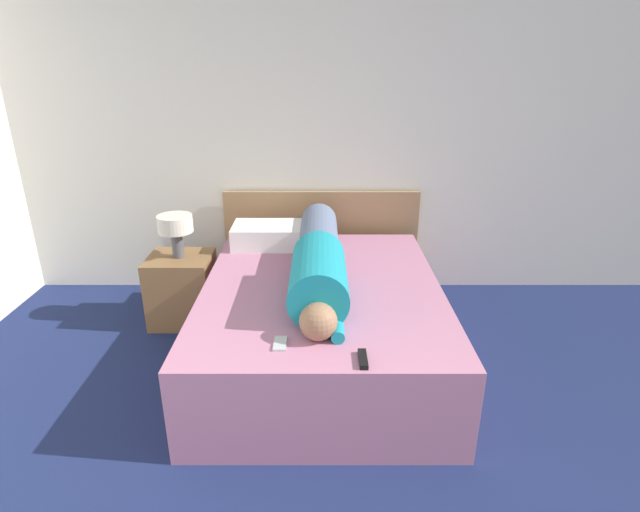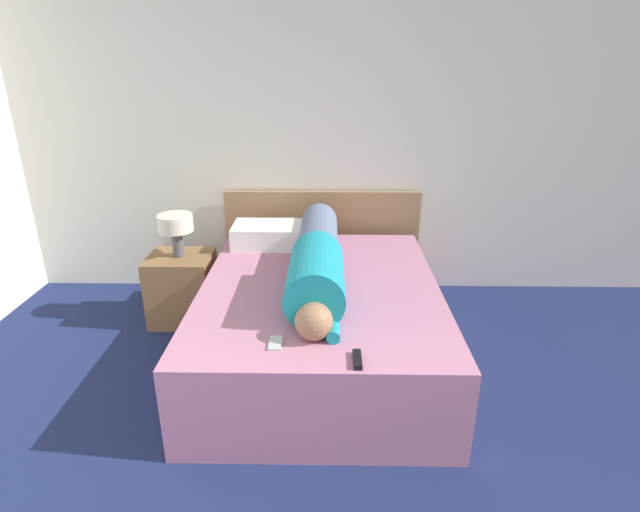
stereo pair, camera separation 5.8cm
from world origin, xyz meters
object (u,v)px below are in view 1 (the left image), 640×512
at_px(pillow_near_headboard, 271,235).
at_px(cell_phone, 278,344).
at_px(tv_remote, 361,359).
at_px(bed, 320,322).
at_px(table_lamp, 173,227).
at_px(person_lying, 317,260).
at_px(nightstand, 180,289).

xyz_separation_m(pillow_near_headboard, cell_phone, (0.16, -1.43, -0.08)).
height_order(pillow_near_headboard, tv_remote, pillow_near_headboard).
bearing_deg(bed, pillow_near_headboard, 117.60).
height_order(table_lamp, person_lying, person_lying).
xyz_separation_m(table_lamp, pillow_near_headboard, (0.67, 0.20, -0.13)).
bearing_deg(tv_remote, person_lying, 102.97).
relative_size(table_lamp, pillow_near_headboard, 0.53).
xyz_separation_m(person_lying, pillow_near_headboard, (-0.35, 0.66, -0.07)).
bearing_deg(person_lying, table_lamp, 155.73).
height_order(table_lamp, pillow_near_headboard, table_lamp).
height_order(bed, table_lamp, table_lamp).
height_order(bed, cell_phone, cell_phone).
bearing_deg(bed, tv_remote, -77.57).
height_order(nightstand, table_lamp, table_lamp).
bearing_deg(tv_remote, cell_phone, 159.88).
bearing_deg(table_lamp, nightstand, 0.00).
bearing_deg(cell_phone, nightstand, 124.14).
bearing_deg(table_lamp, pillow_near_headboard, 16.82).
bearing_deg(nightstand, cell_phone, -55.86).
distance_m(table_lamp, person_lying, 1.12).
bearing_deg(cell_phone, table_lamp, 124.14).
xyz_separation_m(bed, tv_remote, (0.19, -0.86, 0.28)).
bearing_deg(table_lamp, person_lying, -24.27).
bearing_deg(tv_remote, table_lamp, 131.91).
bearing_deg(person_lying, tv_remote, -77.03).
bearing_deg(cell_phone, person_lying, 75.98).
bearing_deg(tv_remote, bed, 102.43).
distance_m(table_lamp, cell_phone, 1.49).
relative_size(bed, person_lying, 1.16).
xyz_separation_m(nightstand, table_lamp, (0.00, 0.00, 0.49)).
relative_size(person_lying, pillow_near_headboard, 2.80).
height_order(pillow_near_headboard, cell_phone, pillow_near_headboard).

